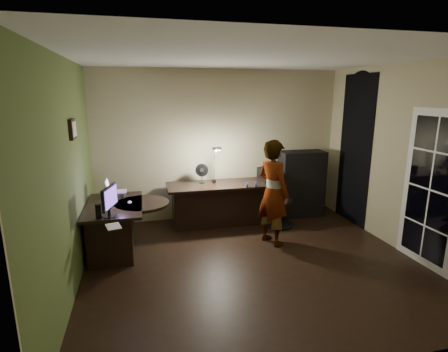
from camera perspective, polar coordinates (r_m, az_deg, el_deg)
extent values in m
cube|color=black|center=(4.98, 4.71, -14.03)|extent=(4.50, 4.00, 0.01)
cube|color=silver|center=(4.44, 5.42, 18.80)|extent=(4.50, 4.00, 0.01)
cube|color=tan|center=(6.42, -0.74, 5.05)|extent=(4.50, 0.01, 2.70)
cube|color=tan|center=(2.77, 18.60, -7.07)|extent=(4.50, 0.01, 2.70)
cube|color=tan|center=(4.36, -24.30, -0.18)|extent=(0.01, 4.00, 2.70)
cube|color=tan|center=(5.65, 27.26, 2.40)|extent=(0.01, 4.00, 2.70)
cube|color=#51652F|center=(4.36, -24.10, -0.17)|extent=(0.00, 4.00, 2.70)
cube|color=black|center=(6.55, 20.59, 3.92)|extent=(0.01, 0.90, 2.60)
cube|color=white|center=(5.31, 30.59, -1.94)|extent=(0.02, 0.92, 2.10)
cube|color=black|center=(4.71, -23.52, 7.02)|extent=(0.04, 0.30, 0.25)
cube|color=black|center=(5.36, -17.26, -8.19)|extent=(0.80, 1.28, 0.73)
cube|color=black|center=(6.17, 0.12, -4.61)|extent=(2.01, 0.73, 0.75)
cube|color=black|center=(6.73, 12.47, -1.24)|extent=(0.84, 0.45, 1.23)
cube|color=silver|center=(5.57, -16.98, -2.94)|extent=(0.25, 0.22, 0.09)
cube|color=silver|center=(5.53, -17.08, -1.51)|extent=(0.29, 0.27, 0.20)
cube|color=black|center=(4.72, -18.34, -4.70)|extent=(0.22, 0.45, 0.30)
ellipsoid|color=silver|center=(5.24, -15.13, -4.17)|extent=(0.10, 0.11, 0.04)
cube|color=black|center=(4.97, -15.66, -5.34)|extent=(0.09, 0.14, 0.01)
cube|color=black|center=(4.91, -13.18, -5.42)|extent=(0.01, 0.13, 0.01)
cylinder|color=black|center=(4.72, -19.84, -5.45)|extent=(0.10, 0.10, 0.19)
cube|color=silver|center=(4.42, -17.62, -7.85)|extent=(0.21, 0.25, 0.01)
cube|color=black|center=(6.08, -3.64, 0.44)|extent=(0.25, 0.18, 0.35)
cube|color=navy|center=(5.88, 4.48, -1.30)|extent=(0.21, 0.11, 0.09)
cube|color=black|center=(6.60, 7.82, 0.73)|extent=(0.56, 0.51, 0.20)
cube|color=black|center=(6.06, -1.65, 2.16)|extent=(0.24, 0.35, 0.71)
cube|color=black|center=(6.17, 9.12, -4.02)|extent=(0.64, 0.64, 0.91)
imported|color=#D8A88C|center=(5.35, 8.03, -2.71)|extent=(0.58, 0.68, 1.62)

